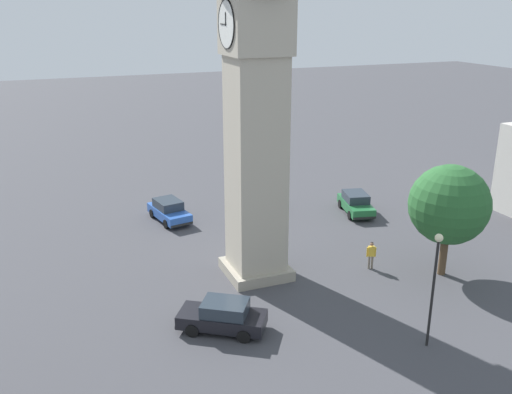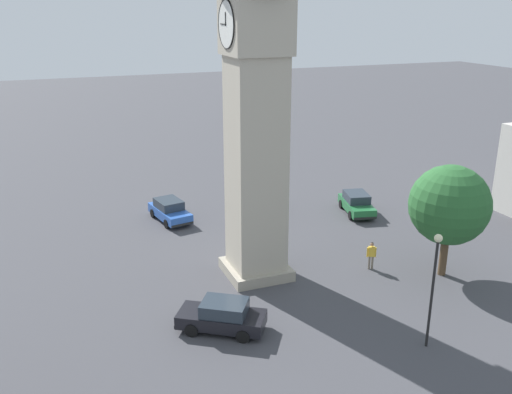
{
  "view_description": "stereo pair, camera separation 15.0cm",
  "coord_description": "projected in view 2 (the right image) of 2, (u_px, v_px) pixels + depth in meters",
  "views": [
    {
      "loc": [
        -26.93,
        10.75,
        14.62
      ],
      "look_at": [
        0.0,
        0.0,
        4.67
      ],
      "focal_mm": 39.25,
      "sensor_mm": 36.0,
      "label": 1
    },
    {
      "loc": [
        -26.99,
        10.61,
        14.62
      ],
      "look_at": [
        0.0,
        0.0,
        4.67
      ],
      "focal_mm": 39.25,
      "sensor_mm": 36.0,
      "label": 2
    }
  ],
  "objects": [
    {
      "name": "ground_plane",
      "position": [
        256.0,
        274.0,
        32.17
      ],
      "size": [
        200.0,
        200.0,
        0.0
      ],
      "primitive_type": "plane",
      "color": "#424247"
    },
    {
      "name": "car_white_side",
      "position": [
        222.0,
        316.0,
        26.35
      ],
      "size": [
        3.67,
        4.38,
        1.53
      ],
      "color": "black",
      "rests_on": "ground"
    },
    {
      "name": "pedestrian",
      "position": [
        371.0,
        253.0,
        32.44
      ],
      "size": [
        0.34,
        0.53,
        1.69
      ],
      "color": "#706656",
      "rests_on": "ground"
    },
    {
      "name": "clock_tower",
      "position": [
        256.0,
        43.0,
        28.01
      ],
      "size": [
        4.14,
        4.14,
        21.91
      ],
      "color": "#A59C89",
      "rests_on": "ground"
    },
    {
      "name": "tree",
      "position": [
        449.0,
        205.0,
        30.76
      ],
      "size": [
        4.46,
        4.46,
        6.46
      ],
      "color": "brown",
      "rests_on": "ground"
    },
    {
      "name": "car_silver_kerb",
      "position": [
        357.0,
        203.0,
        41.35
      ],
      "size": [
        4.41,
        2.62,
        1.53
      ],
      "color": "#236B38",
      "rests_on": "ground"
    },
    {
      "name": "lamp_post",
      "position": [
        434.0,
        274.0,
        24.19
      ],
      "size": [
        0.36,
        0.36,
        5.48
      ],
      "color": "black",
      "rests_on": "ground"
    },
    {
      "name": "car_blue_kerb",
      "position": [
        170.0,
        210.0,
        39.92
      ],
      "size": [
        4.37,
        2.45,
        1.53
      ],
      "color": "#2D5BB7",
      "rests_on": "ground"
    },
    {
      "name": "car_red_corner",
      "position": [
        259.0,
        203.0,
        41.41
      ],
      "size": [
        4.44,
        3.43,
        1.53
      ],
      "color": "silver",
      "rests_on": "ground"
    }
  ]
}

